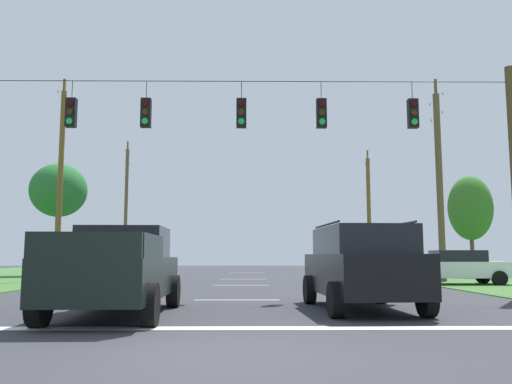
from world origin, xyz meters
TOP-DOWN VIEW (x-y plane):
  - ground_plane at (0.00, 0.00)m, footprint 120.00×120.00m
  - stop_bar_stripe at (0.00, 2.50)m, footprint 15.53×0.45m
  - lane_dash_0 at (0.00, 8.50)m, footprint 2.50×0.15m
  - lane_dash_1 at (0.00, 16.13)m, footprint 2.50×0.15m
  - lane_dash_2 at (0.00, 22.06)m, footprint 2.50×0.15m
  - lane_dash_3 at (0.00, 32.30)m, footprint 2.50×0.15m
  - overhead_signal_span at (-0.12, 9.38)m, footprint 18.35×0.31m
  - pickup_truck at (-2.49, 4.56)m, footprint 2.41×5.46m
  - suv_black at (3.07, 5.64)m, footprint 2.44×4.90m
  - distant_car_crossing_white at (9.64, 16.44)m, footprint 4.36×2.15m
  - distant_car_oncoming at (-5.24, 19.71)m, footprint 2.22×4.40m
  - utility_pole_mid_right at (9.84, 18.83)m, footprint 0.32×1.97m
  - utility_pole_far_right at (10.02, 35.57)m, footprint 0.32×1.84m
  - utility_pole_mid_left at (-9.35, 19.56)m, footprint 0.27×1.76m
  - utility_pole_far_left at (-9.87, 35.99)m, footprint 0.28×1.77m
  - tree_roadside_right at (-12.12, 26.92)m, footprint 3.62×3.62m
  - tree_roadside_far_right at (13.98, 25.20)m, footprint 2.67×2.67m

SIDE VIEW (x-z plane):
  - ground_plane at x=0.00m, z-range 0.00..0.00m
  - stop_bar_stripe at x=0.00m, z-range 0.00..0.01m
  - lane_dash_0 at x=0.00m, z-range 0.00..0.01m
  - lane_dash_1 at x=0.00m, z-range 0.00..0.01m
  - lane_dash_2 at x=0.00m, z-range 0.00..0.01m
  - lane_dash_3 at x=0.00m, z-range 0.00..0.01m
  - distant_car_crossing_white at x=9.64m, z-range 0.03..1.55m
  - distant_car_oncoming at x=-5.24m, z-range 0.03..1.55m
  - pickup_truck at x=-2.49m, z-range -0.01..1.94m
  - suv_black at x=3.07m, z-range 0.03..2.09m
  - tree_roadside_far_right at x=13.98m, z-range 1.09..7.30m
  - overhead_signal_span at x=-0.12m, z-range 0.50..7.93m
  - utility_pole_far_right at x=10.02m, z-range -0.21..9.71m
  - utility_pole_mid_right at x=9.84m, z-range -0.14..10.12m
  - utility_pole_mid_left at x=-9.35m, z-range -0.14..10.32m
  - utility_pole_far_left at x=-9.87m, z-range -0.03..10.70m
  - tree_roadside_right at x=-12.12m, z-range 1.86..9.09m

